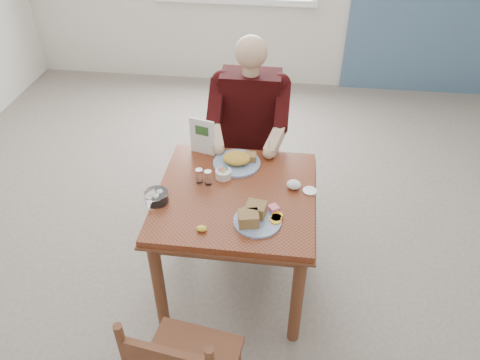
# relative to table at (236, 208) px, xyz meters

# --- Properties ---
(floor) EXTENTS (6.00, 6.00, 0.00)m
(floor) POSITION_rel_table_xyz_m (0.00, 0.00, -0.64)
(floor) COLOR #635B50
(floor) RESTS_ON ground
(lemon_wedge) EXTENTS (0.06, 0.04, 0.03)m
(lemon_wedge) POSITION_rel_table_xyz_m (-0.13, -0.33, 0.13)
(lemon_wedge) COLOR yellow
(lemon_wedge) RESTS_ON table
(napkin) EXTENTS (0.10, 0.10, 0.05)m
(napkin) POSITION_rel_table_xyz_m (0.33, 0.08, 0.14)
(napkin) COLOR white
(napkin) RESTS_ON table
(metal_dish) EXTENTS (0.11, 0.11, 0.01)m
(metal_dish) POSITION_rel_table_xyz_m (0.42, 0.06, 0.12)
(metal_dish) COLOR silver
(metal_dish) RESTS_ON table
(table) EXTENTS (0.92, 0.92, 0.75)m
(table) POSITION_rel_table_xyz_m (0.00, 0.00, 0.00)
(table) COLOR brown
(table) RESTS_ON ground
(chair_far) EXTENTS (0.42, 0.42, 0.95)m
(chair_far) POSITION_rel_table_xyz_m (0.00, 0.80, -0.16)
(chair_far) COLOR brown
(chair_far) RESTS_ON ground
(diner) EXTENTS (0.53, 0.56, 1.39)m
(diner) POSITION_rel_table_xyz_m (0.00, 0.71, 0.17)
(diner) COLOR gray
(diner) RESTS_ON chair_far
(near_plate) EXTENTS (0.28, 0.27, 0.09)m
(near_plate) POSITION_rel_table_xyz_m (0.14, -0.22, 0.14)
(near_plate) COLOR white
(near_plate) RESTS_ON table
(far_plate) EXTENTS (0.33, 0.33, 0.08)m
(far_plate) POSITION_rel_table_xyz_m (-0.03, 0.28, 0.14)
(far_plate) COLOR white
(far_plate) RESTS_ON table
(caddy) EXTENTS (0.12, 0.12, 0.07)m
(caddy) POSITION_rel_table_xyz_m (-0.09, 0.14, 0.14)
(caddy) COLOR white
(caddy) RESTS_ON table
(shakers) EXTENTS (0.10, 0.06, 0.09)m
(shakers) POSITION_rel_table_xyz_m (-0.20, 0.07, 0.16)
(shakers) COLOR white
(shakers) RESTS_ON table
(creamer) EXTENTS (0.16, 0.16, 0.06)m
(creamer) POSITION_rel_table_xyz_m (-0.43, -0.13, 0.14)
(creamer) COLOR white
(creamer) RESTS_ON table
(menu) EXTENTS (0.16, 0.05, 0.24)m
(menu) POSITION_rel_table_xyz_m (-0.26, 0.37, 0.24)
(menu) COLOR white
(menu) RESTS_ON table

